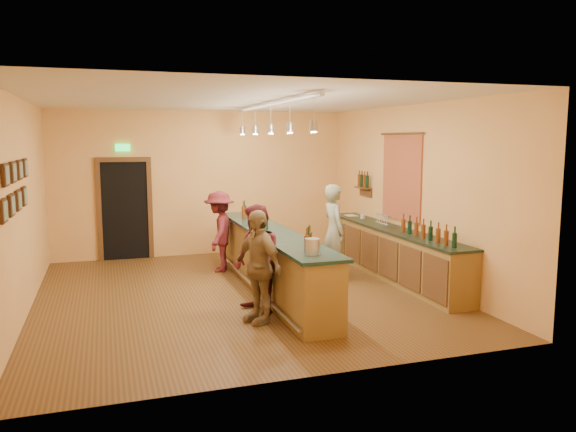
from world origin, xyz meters
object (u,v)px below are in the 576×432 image
object	(u,v)px
back_counter	(393,252)
customer_a	(257,260)
bartender	(334,232)
bar_stool	(292,247)
tasting_bar	(271,256)
customer_c	(219,231)
customer_b	(258,266)

from	to	relation	value
back_counter	customer_a	bearing A→B (deg)	-156.12
bartender	customer_a	bearing A→B (deg)	131.61
back_counter	bar_stool	bearing A→B (deg)	151.65
tasting_bar	customer_a	bearing A→B (deg)	-115.86
customer_c	back_counter	bearing A→B (deg)	82.44
back_counter	tasting_bar	distance (m)	2.43
customer_a	bar_stool	bearing A→B (deg)	132.17
customer_b	bar_stool	bearing A→B (deg)	129.33
customer_a	customer_b	xyz separation A→B (m)	(-0.09, -0.38, -0.01)
customer_a	customer_c	size ratio (longest dim) A/B	1.03
customer_b	tasting_bar	bearing A→B (deg)	134.39
back_counter	tasting_bar	xyz separation A→B (m)	(-2.42, -0.18, 0.12)
back_counter	bar_stool	size ratio (longest dim) A/B	6.79
back_counter	customer_c	world-z (taller)	customer_c
customer_c	bar_stool	distance (m)	1.47
bartender	customer_a	world-z (taller)	bartender
bartender	customer_b	world-z (taller)	bartender
back_counter	customer_a	world-z (taller)	customer_a
bar_stool	bartender	bearing A→B (deg)	-42.94
customer_a	customer_b	bearing A→B (deg)	-31.03
back_counter	customer_a	size ratio (longest dim) A/B	2.79
tasting_bar	customer_a	distance (m)	1.27
customer_c	customer_b	bearing A→B (deg)	18.48
back_counter	customer_c	bearing A→B (deg)	152.38
customer_b	bar_stool	distance (m)	2.95
tasting_bar	customer_b	xyz separation A→B (m)	(-0.64, -1.51, 0.20)
customer_c	tasting_bar	bearing A→B (deg)	37.63
customer_c	bar_stool	world-z (taller)	customer_c
tasting_bar	bar_stool	world-z (taller)	tasting_bar
back_counter	tasting_bar	bearing A→B (deg)	-175.71
tasting_bar	customer_a	xyz separation A→B (m)	(-0.55, -1.13, 0.21)
customer_b	customer_c	distance (m)	3.24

